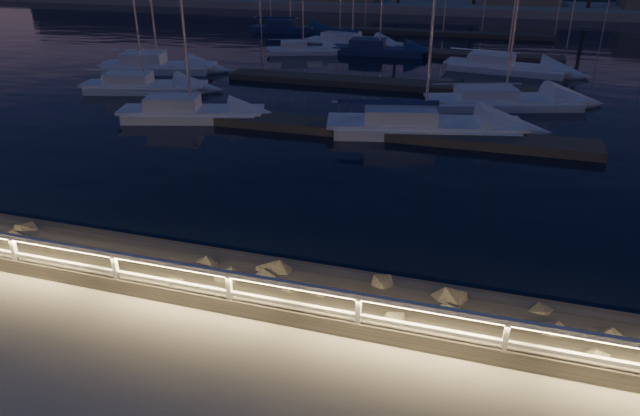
{
  "coord_description": "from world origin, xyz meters",
  "views": [
    {
      "loc": [
        6.19,
        -9.82,
        7.68
      ],
      "look_at": [
        1.91,
        4.0,
        0.97
      ],
      "focal_mm": 32.0,
      "sensor_mm": 36.0,
      "label": 1
    }
  ],
  "objects_px": {
    "sailboat_e": "(155,65)",
    "sailboat_j": "(377,49)",
    "sailboat_a": "(188,111)",
    "sailboat_c": "(419,124)",
    "sailboat_h": "(500,100)",
    "sailboat_n": "(289,28)",
    "sailboat_g": "(503,66)",
    "sailboat_k": "(350,42)",
    "guard_rail": "(186,275)",
    "sailboat_f": "(141,85)",
    "sailboat_i": "(301,49)"
  },
  "relations": [
    {
      "from": "sailboat_k",
      "to": "sailboat_j",
      "type": "bearing_deg",
      "value": -30.48
    },
    {
      "from": "guard_rail",
      "to": "sailboat_e",
      "type": "xyz_separation_m",
      "value": [
        -17.01,
        25.8,
        -0.9
      ]
    },
    {
      "from": "sailboat_f",
      "to": "sailboat_i",
      "type": "bearing_deg",
      "value": 56.95
    },
    {
      "from": "sailboat_a",
      "to": "sailboat_n",
      "type": "xyz_separation_m",
      "value": [
        -6.09,
        31.89,
        0.0
      ]
    },
    {
      "from": "sailboat_j",
      "to": "sailboat_n",
      "type": "bearing_deg",
      "value": 135.53
    },
    {
      "from": "guard_rail",
      "to": "sailboat_c",
      "type": "height_order",
      "value": "sailboat_c"
    },
    {
      "from": "sailboat_a",
      "to": "sailboat_g",
      "type": "height_order",
      "value": "sailboat_g"
    },
    {
      "from": "guard_rail",
      "to": "sailboat_n",
      "type": "relative_size",
      "value": 3.23
    },
    {
      "from": "sailboat_g",
      "to": "sailboat_n",
      "type": "bearing_deg",
      "value": 155.18
    },
    {
      "from": "sailboat_c",
      "to": "sailboat_j",
      "type": "height_order",
      "value": "sailboat_c"
    },
    {
      "from": "sailboat_c",
      "to": "sailboat_e",
      "type": "relative_size",
      "value": 1.14
    },
    {
      "from": "sailboat_h",
      "to": "sailboat_k",
      "type": "xyz_separation_m",
      "value": [
        -13.07,
        17.16,
        0.02
      ]
    },
    {
      "from": "sailboat_c",
      "to": "sailboat_h",
      "type": "height_order",
      "value": "sailboat_c"
    },
    {
      "from": "sailboat_e",
      "to": "sailboat_n",
      "type": "relative_size",
      "value": 1.01
    },
    {
      "from": "sailboat_a",
      "to": "sailboat_i",
      "type": "bearing_deg",
      "value": 75.59
    },
    {
      "from": "sailboat_g",
      "to": "sailboat_n",
      "type": "height_order",
      "value": "sailboat_g"
    },
    {
      "from": "sailboat_c",
      "to": "sailboat_e",
      "type": "xyz_separation_m",
      "value": [
        -19.99,
        9.01,
        0.01
      ]
    },
    {
      "from": "sailboat_e",
      "to": "sailboat_i",
      "type": "bearing_deg",
      "value": 39.26
    },
    {
      "from": "sailboat_h",
      "to": "sailboat_i",
      "type": "height_order",
      "value": "sailboat_h"
    },
    {
      "from": "guard_rail",
      "to": "sailboat_g",
      "type": "bearing_deg",
      "value": 78.75
    },
    {
      "from": "sailboat_a",
      "to": "sailboat_h",
      "type": "distance_m",
      "value": 17.06
    },
    {
      "from": "sailboat_i",
      "to": "sailboat_f",
      "type": "bearing_deg",
      "value": -127.86
    },
    {
      "from": "sailboat_a",
      "to": "sailboat_c",
      "type": "distance_m",
      "value": 11.82
    },
    {
      "from": "sailboat_c",
      "to": "sailboat_f",
      "type": "relative_size",
      "value": 1.24
    },
    {
      "from": "sailboat_f",
      "to": "sailboat_n",
      "type": "relative_size",
      "value": 0.93
    },
    {
      "from": "sailboat_a",
      "to": "sailboat_k",
      "type": "distance_m",
      "value": 24.63
    },
    {
      "from": "sailboat_e",
      "to": "sailboat_j",
      "type": "bearing_deg",
      "value": 26.89
    },
    {
      "from": "sailboat_g",
      "to": "sailboat_k",
      "type": "relative_size",
      "value": 0.98
    },
    {
      "from": "sailboat_j",
      "to": "sailboat_e",
      "type": "bearing_deg",
      "value": -142.33
    },
    {
      "from": "sailboat_c",
      "to": "sailboat_g",
      "type": "xyz_separation_m",
      "value": [
        3.6,
        16.3,
        -0.03
      ]
    },
    {
      "from": "sailboat_j",
      "to": "sailboat_n",
      "type": "distance_m",
      "value": 15.25
    },
    {
      "from": "sailboat_a",
      "to": "sailboat_g",
      "type": "distance_m",
      "value": 23.24
    },
    {
      "from": "sailboat_c",
      "to": "sailboat_n",
      "type": "xyz_separation_m",
      "value": [
        -17.86,
        30.76,
        -0.02
      ]
    },
    {
      "from": "guard_rail",
      "to": "sailboat_a",
      "type": "distance_m",
      "value": 17.98
    },
    {
      "from": "sailboat_e",
      "to": "sailboat_g",
      "type": "distance_m",
      "value": 24.69
    },
    {
      "from": "sailboat_e",
      "to": "sailboat_k",
      "type": "height_order",
      "value": "sailboat_k"
    },
    {
      "from": "sailboat_j",
      "to": "sailboat_k",
      "type": "bearing_deg",
      "value": 134.76
    },
    {
      "from": "sailboat_f",
      "to": "sailboat_g",
      "type": "xyz_separation_m",
      "value": [
        21.15,
        12.8,
        0.02
      ]
    },
    {
      "from": "sailboat_c",
      "to": "sailboat_j",
      "type": "xyz_separation_m",
      "value": [
        -6.44,
        20.65,
        -0.03
      ]
    },
    {
      "from": "sailboat_e",
      "to": "sailboat_k",
      "type": "distance_m",
      "value": 17.83
    },
    {
      "from": "sailboat_g",
      "to": "sailboat_i",
      "type": "xyz_separation_m",
      "value": [
        -16.06,
        2.71,
        -0.05
      ]
    },
    {
      "from": "sailboat_k",
      "to": "sailboat_n",
      "type": "height_order",
      "value": "sailboat_k"
    },
    {
      "from": "sailboat_f",
      "to": "sailboat_n",
      "type": "xyz_separation_m",
      "value": [
        -0.31,
        27.26,
        0.02
      ]
    },
    {
      "from": "guard_rail",
      "to": "sailboat_c",
      "type": "distance_m",
      "value": 17.08
    },
    {
      "from": "sailboat_k",
      "to": "sailboat_n",
      "type": "distance_m",
      "value": 11.18
    },
    {
      "from": "sailboat_c",
      "to": "sailboat_h",
      "type": "xyz_separation_m",
      "value": [
        3.62,
        6.23,
        -0.04
      ]
    },
    {
      "from": "sailboat_c",
      "to": "sailboat_n",
      "type": "relative_size",
      "value": 1.15
    },
    {
      "from": "guard_rail",
      "to": "sailboat_i",
      "type": "height_order",
      "value": "sailboat_i"
    },
    {
      "from": "sailboat_g",
      "to": "sailboat_h",
      "type": "relative_size",
      "value": 0.99
    },
    {
      "from": "sailboat_j",
      "to": "guard_rail",
      "type": "bearing_deg",
      "value": -87.72
    }
  ]
}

